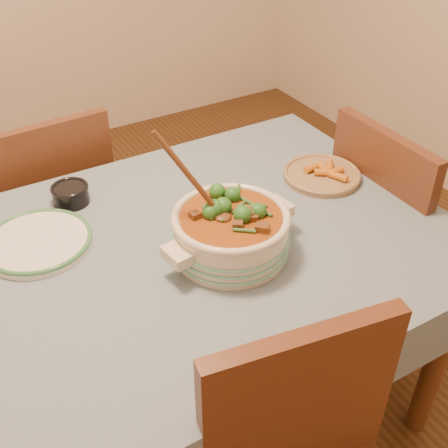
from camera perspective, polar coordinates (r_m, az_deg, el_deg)
name	(u,v)px	position (r m, az deg, el deg)	size (l,w,h in m)	color
floor	(174,422)	(2.09, -5.12, -19.43)	(4.50, 4.50, 0.00)	#402812
dining_table	(161,281)	(1.59, -6.40, -5.81)	(1.68, 1.08, 0.76)	brown
stew_casserole	(230,229)	(1.48, 0.65, -0.55)	(0.40, 0.34, 0.37)	beige
white_plate	(38,242)	(1.63, -18.36, -1.70)	(0.36, 0.36, 0.03)	silver
condiment_bowl	(70,193)	(1.77, -15.34, 3.03)	(0.13, 0.13, 0.06)	black
fried_plate	(322,174)	(1.87, 9.92, 5.05)	(0.32, 0.32, 0.04)	#9E8057
chair_far	(55,205)	(2.25, -16.76, 1.82)	(0.45, 0.45, 0.90)	brown
chair_right	(393,227)	(2.10, 16.77, -0.30)	(0.43, 0.43, 0.93)	brown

